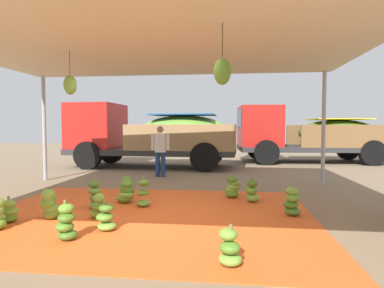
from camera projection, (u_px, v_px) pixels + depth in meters
ground_plane at (175, 185)px, 8.47m from camera, size 40.00×40.00×0.00m
tarp_orange at (146, 216)px, 5.49m from camera, size 5.65×4.48×0.01m
tent_canopy at (143, 41)px, 5.25m from camera, size 8.00×7.00×3.00m
banana_bunch_0 at (66, 223)px, 4.28m from camera, size 0.36×0.35×0.54m
banana_bunch_2 at (143, 194)px, 6.11m from camera, size 0.36×0.36×0.57m
banana_bunch_3 at (233, 187)px, 6.86m from camera, size 0.40×0.41×0.50m
banana_bunch_4 at (9, 212)px, 5.10m from camera, size 0.38×0.40×0.41m
banana_bunch_5 at (98, 207)px, 5.32m from camera, size 0.32×0.32×0.45m
banana_bunch_6 at (50, 205)px, 5.28m from camera, size 0.37×0.36×0.52m
banana_bunch_7 at (230, 249)px, 3.50m from camera, size 0.36×0.36×0.45m
banana_bunch_8 at (126, 192)px, 6.42m from camera, size 0.44×0.41×0.48m
banana_bunch_9 at (95, 196)px, 5.96m from camera, size 0.37×0.37×0.56m
banana_bunch_10 at (292, 202)px, 5.48m from camera, size 0.31×0.30×0.54m
banana_bunch_12 at (252, 191)px, 6.47m from camera, size 0.34×0.34×0.50m
banana_bunch_13 at (106, 218)px, 4.70m from camera, size 0.38×0.37×0.44m
banana_bunch_14 at (127, 187)px, 6.92m from camera, size 0.35×0.35×0.49m
cargo_truck_main at (149, 134)px, 12.18m from camera, size 6.31×2.56×2.40m
cargo_truck_far at (305, 134)px, 13.85m from camera, size 6.21×2.85×2.40m
worker_0 at (160, 147)px, 9.80m from camera, size 0.56×0.35×1.54m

